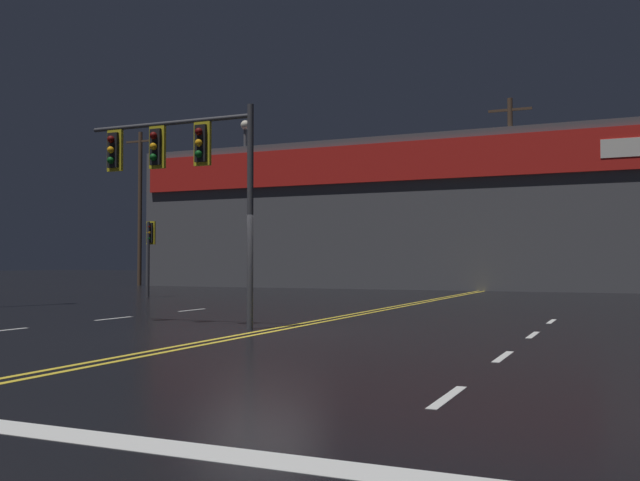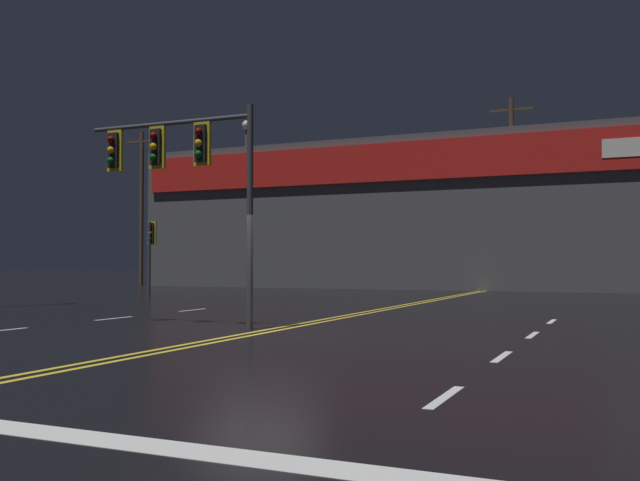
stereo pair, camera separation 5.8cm
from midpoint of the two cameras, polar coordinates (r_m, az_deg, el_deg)
ground_plane at (r=14.89m, az=-4.84°, el=-7.37°), size 200.00×200.00×0.00m
road_markings at (r=12.89m, az=-4.29°, el=-8.21°), size 15.60×60.00×0.01m
traffic_signal_median at (r=16.78m, az=-11.30°, el=6.42°), size 4.39×0.36×4.93m
traffic_signal_corner_northwest at (r=31.10m, az=-13.32°, el=-0.07°), size 0.42×0.36×3.22m
streetlight_median_approach at (r=42.78m, az=-5.86°, el=4.74°), size 0.56×0.56×9.96m
building_backdrop at (r=42.44m, az=14.17°, el=1.99°), size 42.12×10.23×8.39m
utility_pole_row at (r=37.79m, az=14.63°, el=3.94°), size 47.12×0.26×10.16m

